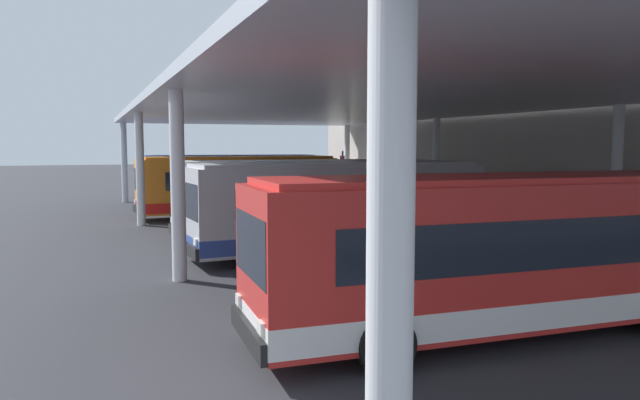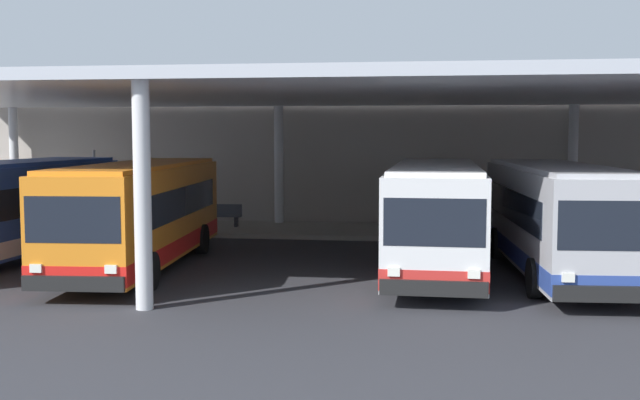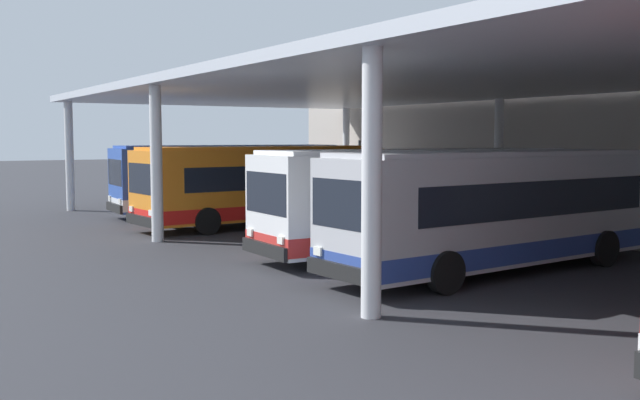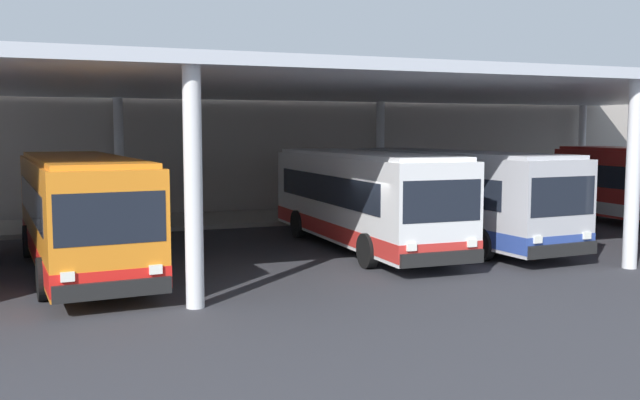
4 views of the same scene
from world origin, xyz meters
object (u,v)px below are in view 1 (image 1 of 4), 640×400
object	(u,v)px
bus_nearest_bay	(231,180)
bus_departing	(508,252)
bus_middle_bay	(308,198)
banner_sign	(342,172)
bus_far_bay	(340,206)
bus_second_bay	(239,185)
bench_waiting	(391,198)

from	to	relation	value
bus_nearest_bay	bus_departing	xyz separation A→B (m)	(26.17, -0.39, 0.00)
bus_middle_bay	banner_sign	world-z (taller)	banner_sign
bus_middle_bay	bus_far_bay	distance (m)	3.41
bus_nearest_bay	bus_second_bay	bearing A→B (deg)	-7.29
bus_middle_bay	bus_far_bay	xyz separation A→B (m)	(3.41, -0.10, 0.00)
bus_nearest_bay	bench_waiting	size ratio (longest dim) A/B	5.91
bus_second_bay	bus_far_bay	xyz separation A→B (m)	(12.21, 0.57, 0.00)
bus_nearest_bay	banner_sign	bearing A→B (deg)	94.42
bus_second_bay	bench_waiting	distance (m)	9.16
bench_waiting	banner_sign	bearing A→B (deg)	-170.31
bus_departing	banner_sign	xyz separation A→B (m)	(-26.76, 8.02, 0.32)
bus_departing	bench_waiting	size ratio (longest dim) A/B	5.90
bus_second_bay	banner_sign	bearing A→B (deg)	122.33
bus_middle_bay	bench_waiting	size ratio (longest dim) A/B	5.87
bus_second_bay	banner_sign	size ratio (longest dim) A/B	3.34
bus_middle_bay	bus_departing	distance (m)	12.77
bus_nearest_bay	bus_far_bay	xyz separation A→B (m)	(16.82, -0.02, 0.00)
bus_second_bay	bus_far_bay	world-z (taller)	same
bus_nearest_bay	banner_sign	distance (m)	7.66
bus_nearest_bay	bench_waiting	world-z (taller)	bus_nearest_bay
bus_middle_bay	bench_waiting	world-z (taller)	bus_middle_bay
bus_far_bay	bench_waiting	bearing A→B (deg)	145.20
bus_second_bay	bus_nearest_bay	bearing A→B (deg)	172.71
banner_sign	bus_second_bay	bearing A→B (deg)	-57.67
bus_nearest_bay	bench_waiting	bearing A→B (deg)	61.91
bus_far_bay	bus_middle_bay	bearing A→B (deg)	178.41
bus_far_bay	bus_departing	world-z (taller)	same
bus_second_bay	bus_middle_bay	world-z (taller)	same
bus_far_bay	bus_departing	distance (m)	9.35
bus_nearest_bay	bus_second_bay	xyz separation A→B (m)	(4.62, -0.59, 0.00)
bus_departing	bus_nearest_bay	bearing A→B (deg)	179.16
bus_far_bay	banner_sign	bearing A→B (deg)	156.26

